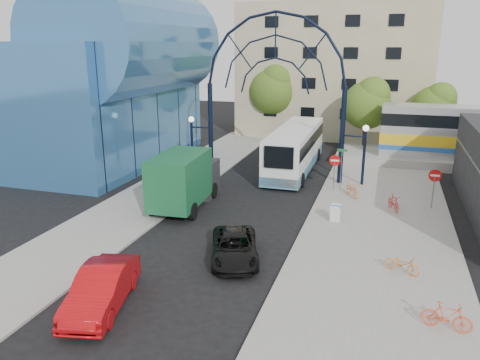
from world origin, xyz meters
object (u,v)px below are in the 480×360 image
(gateway_arch, at_px, (275,63))
(do_not_enter_sign, at_px, (435,179))
(tree_north_b, at_px, (274,89))
(bike_near_a, at_px, (352,189))
(tree_north_c, at_px, (435,106))
(sandwich_board, at_px, (335,211))
(red_sedan, at_px, (102,288))
(street_name_sign, at_px, (342,160))
(black_suv, at_px, (235,247))
(green_truck, at_px, (185,179))
(city_bus, at_px, (295,148))
(stop_sign, at_px, (335,164))
(bike_far_b, at_px, (447,316))
(bike_far_a, at_px, (402,264))
(tree_north_a, at_px, (368,103))
(bike_near_b, at_px, (394,202))

(gateway_arch, xyz_separation_m, do_not_enter_sign, (11.00, -4.00, -6.58))
(tree_north_b, relative_size, bike_near_a, 4.41)
(do_not_enter_sign, height_order, tree_north_c, tree_north_c)
(sandwich_board, height_order, red_sedan, red_sedan)
(gateway_arch, height_order, street_name_sign, gateway_arch)
(black_suv, height_order, red_sedan, red_sedan)
(tree_north_c, xyz_separation_m, green_truck, (-15.83, -21.75, -2.52))
(tree_north_c, height_order, city_bus, tree_north_c)
(sandwich_board, distance_m, red_sedan, 13.89)
(gateway_arch, distance_m, stop_sign, 8.37)
(do_not_enter_sign, height_order, bike_near_a, do_not_enter_sign)
(gateway_arch, distance_m, street_name_sign, 8.38)
(red_sedan, bearing_deg, bike_far_b, -3.27)
(bike_far_b, bearing_deg, tree_north_c, 6.77)
(sandwich_board, xyz_separation_m, bike_near_a, (0.55, 5.04, -0.15))
(black_suv, relative_size, bike_far_b, 2.69)
(tree_north_c, height_order, bike_near_a, tree_north_c)
(tree_north_c, bearing_deg, red_sedan, -112.70)
(stop_sign, height_order, tree_north_b, tree_north_b)
(tree_north_b, xyz_separation_m, city_bus, (4.98, -12.98, -3.47))
(stop_sign, relative_size, bike_far_a, 1.56)
(bike_near_a, bearing_deg, do_not_enter_sign, -39.32)
(black_suv, relative_size, bike_near_a, 2.55)
(tree_north_a, bearing_deg, green_truck, -116.45)
(black_suv, bearing_deg, sandwich_board, 38.02)
(bike_far_a, bearing_deg, tree_north_a, 29.56)
(street_name_sign, xyz_separation_m, bike_far_b, (5.36, -16.06, -1.49))
(bike_near_b, bearing_deg, bike_near_a, 120.40)
(bike_far_b, bearing_deg, stop_sign, 30.05)
(sandwich_board, height_order, bike_far_a, sandwich_board)
(do_not_enter_sign, relative_size, bike_near_a, 1.37)
(tree_north_c, xyz_separation_m, bike_far_b, (-1.56, -31.39, -3.64))
(black_suv, bearing_deg, stop_sign, 56.17)
(green_truck, bearing_deg, bike_near_a, 22.21)
(bike_far_a, bearing_deg, gateway_arch, 57.02)
(sandwich_board, bearing_deg, tree_north_a, 88.50)
(do_not_enter_sign, bearing_deg, stop_sign, 162.12)
(stop_sign, xyz_separation_m, city_bus, (-3.70, 4.95, -0.20))
(gateway_arch, relative_size, bike_near_b, 8.27)
(black_suv, distance_m, bike_near_a, 12.09)
(red_sedan, bearing_deg, bike_far_a, 16.15)
(street_name_sign, distance_m, bike_near_b, 5.29)
(black_suv, bearing_deg, do_not_enter_sign, 28.17)
(street_name_sign, xyz_separation_m, tree_north_a, (0.92, 13.33, 2.48))
(city_bus, distance_m, red_sedan, 22.87)
(bike_near_a, bearing_deg, stop_sign, 116.38)
(gateway_arch, distance_m, do_not_enter_sign, 13.43)
(city_bus, relative_size, green_truck, 1.77)
(do_not_enter_sign, relative_size, bike_near_b, 1.50)
(tree_north_b, bearing_deg, green_truck, -89.58)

